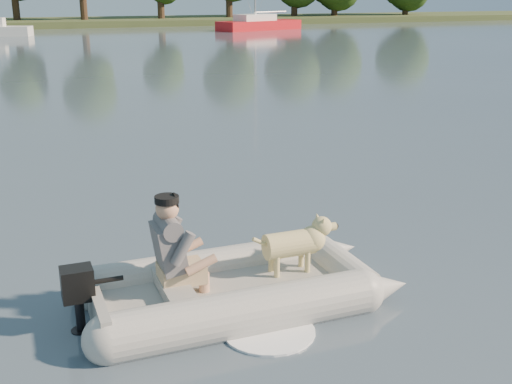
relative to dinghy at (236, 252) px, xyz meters
name	(u,v)px	position (x,y,z in m)	size (l,w,h in m)	color
water	(319,314)	(0.76, -0.57, -0.62)	(160.00, 160.00, 0.00)	slate
shore_bank	(44,23)	(0.76, 61.43, -0.37)	(160.00, 12.00, 0.70)	#47512D
dinghy	(236,252)	(0.00, 0.00, 0.00)	(4.58, 2.82, 1.44)	#A1A19C
man	(171,244)	(-0.73, 0.04, 0.19)	(0.75, 0.65, 1.12)	#5D5C60
dog	(289,248)	(0.67, 0.07, -0.08)	(0.97, 0.34, 0.65)	tan
outboard_motor	(79,303)	(-1.73, -0.04, -0.29)	(0.43, 0.30, 0.82)	black
sailboat	(259,24)	(18.12, 47.99, -0.13)	(8.33, 5.13, 11.00)	red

